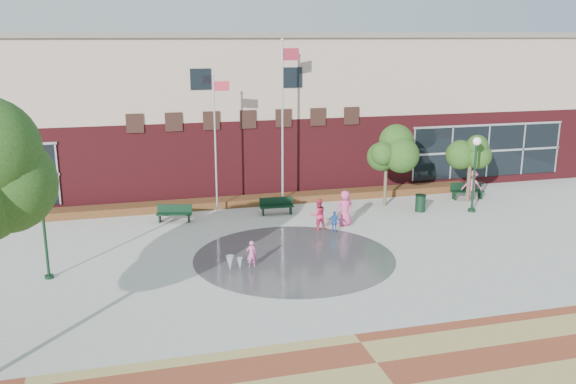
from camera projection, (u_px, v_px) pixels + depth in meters
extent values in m
plane|color=#666056|center=(316.00, 285.00, 22.65)|extent=(120.00, 120.00, 0.00)
cube|color=#A8A8A0|center=(288.00, 250.00, 26.39)|extent=(46.00, 18.00, 0.01)
cylinder|color=#383A3D|center=(294.00, 258.00, 25.45)|extent=(8.40, 8.40, 0.01)
cube|color=#55151A|center=(233.00, 146.00, 38.46)|extent=(44.00, 10.00, 4.50)
cube|color=tan|center=(231.00, 74.00, 37.34)|extent=(44.00, 10.00, 4.50)
cube|color=slate|center=(230.00, 35.00, 36.77)|extent=(44.40, 10.40, 0.30)
cube|color=black|center=(487.00, 151.00, 37.54)|extent=(10.00, 0.12, 3.19)
cube|color=black|center=(201.00, 79.00, 32.01)|extent=(1.10, 0.10, 1.10)
cube|color=black|center=(292.00, 77.00, 33.26)|extent=(1.10, 0.10, 1.10)
cube|color=maroon|center=(252.00, 204.00, 33.50)|extent=(26.00, 1.20, 0.40)
cylinder|color=silver|center=(215.00, 147.00, 30.82)|extent=(0.09, 0.09, 7.11)
sphere|color=silver|center=(213.00, 75.00, 29.93)|extent=(0.14, 0.14, 0.14)
cube|color=#B9293E|center=(221.00, 86.00, 30.09)|extent=(0.77, 0.17, 0.48)
cylinder|color=silver|center=(282.00, 126.00, 32.06)|extent=(0.11, 0.11, 8.75)
sphere|color=silver|center=(282.00, 40.00, 30.96)|extent=(0.18, 0.18, 0.18)
cube|color=#B9293E|center=(291.00, 54.00, 31.40)|extent=(0.97, 0.31, 0.62)
cylinder|color=black|center=(45.00, 240.00, 22.90)|extent=(0.11, 0.11, 3.10)
cylinder|color=black|center=(49.00, 277.00, 23.27)|extent=(0.33, 0.33, 0.15)
sphere|color=white|center=(41.00, 196.00, 22.47)|extent=(0.37, 0.37, 0.37)
cylinder|color=black|center=(474.00, 179.00, 31.65)|extent=(0.13, 0.13, 3.58)
cylinder|color=black|center=(472.00, 210.00, 32.08)|extent=(0.38, 0.38, 0.17)
sphere|color=white|center=(477.00, 141.00, 31.16)|extent=(0.42, 0.42, 0.42)
cube|color=black|center=(174.00, 214.00, 30.20)|extent=(1.80, 0.89, 0.06)
cube|color=black|center=(175.00, 208.00, 30.35)|extent=(1.70, 0.47, 0.43)
cube|color=black|center=(277.00, 207.00, 31.49)|extent=(1.78, 0.59, 0.06)
cube|color=black|center=(276.00, 201.00, 31.64)|extent=(1.75, 0.16, 0.44)
cube|color=black|center=(467.00, 191.00, 34.45)|extent=(1.91, 0.71, 0.06)
cube|color=black|center=(466.00, 186.00, 34.61)|extent=(1.85, 0.25, 0.47)
cylinder|color=black|center=(420.00, 204.00, 32.02)|extent=(0.53, 0.53, 0.88)
cylinder|color=black|center=(421.00, 195.00, 31.91)|extent=(0.56, 0.56, 0.05)
cylinder|color=#483D2A|center=(385.00, 183.00, 32.88)|extent=(0.17, 0.17, 2.55)
cylinder|color=#483D2A|center=(469.00, 181.00, 33.78)|extent=(0.20, 0.20, 2.35)
cone|color=white|center=(230.00, 271.00, 24.02)|extent=(0.31, 0.31, 0.61)
cone|color=white|center=(240.00, 271.00, 24.06)|extent=(0.22, 0.22, 0.51)
imported|color=#CF5893|center=(252.00, 254.00, 24.27)|extent=(0.42, 0.29, 1.13)
imported|color=#D62952|center=(318.00, 215.00, 28.91)|extent=(0.82, 0.67, 1.54)
imported|color=#CC447A|center=(345.00, 208.00, 29.58)|extent=(0.88, 0.59, 1.76)
imported|color=#2656B3|center=(335.00, 222.00, 28.61)|extent=(0.65, 0.55, 1.04)
imported|color=#D14E76|center=(472.00, 185.00, 34.13)|extent=(1.28, 1.01, 1.74)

